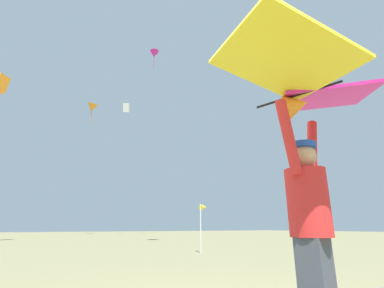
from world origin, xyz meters
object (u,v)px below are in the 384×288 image
(kite_flyer_person, at_px, (310,222))
(held_stunt_kite, at_px, (305,86))
(distant_kite_magenta_high_right, at_px, (154,54))
(distant_kite_orange_overhead_distant, at_px, (92,107))
(distant_kite_white_mid_left, at_px, (126,108))
(marker_flag, at_px, (203,210))

(kite_flyer_person, height_order, held_stunt_kite, held_stunt_kite)
(distant_kite_magenta_high_right, height_order, distant_kite_orange_overhead_distant, distant_kite_magenta_high_right)
(distant_kite_magenta_high_right, height_order, distant_kite_white_mid_left, distant_kite_magenta_high_right)
(marker_flag, bearing_deg, kite_flyer_person, -117.02)
(kite_flyer_person, distance_m, held_stunt_kite, 1.21)
(distant_kite_magenta_high_right, distance_m, distant_kite_orange_overhead_distant, 10.72)
(held_stunt_kite, xyz_separation_m, marker_flag, (3.82, 7.64, -0.64))
(distant_kite_orange_overhead_distant, bearing_deg, held_stunt_kite, -96.57)
(distant_kite_orange_overhead_distant, bearing_deg, distant_kite_white_mid_left, -33.30)
(distant_kite_orange_overhead_distant, bearing_deg, kite_flyer_person, -96.64)
(distant_kite_magenta_high_right, distance_m, marker_flag, 28.27)
(held_stunt_kite, height_order, distant_kite_white_mid_left, distant_kite_white_mid_left)
(kite_flyer_person, distance_m, distant_kite_magenta_high_right, 35.03)
(distant_kite_white_mid_left, relative_size, marker_flag, 0.75)
(distant_kite_white_mid_left, bearing_deg, kite_flyer_person, -103.82)
(held_stunt_kite, relative_size, distant_kite_orange_overhead_distant, 0.64)
(distant_kite_white_mid_left, height_order, marker_flag, distant_kite_white_mid_left)
(kite_flyer_person, height_order, distant_kite_orange_overhead_distant, distant_kite_orange_overhead_distant)
(distant_kite_orange_overhead_distant, relative_size, distant_kite_white_mid_left, 2.49)
(held_stunt_kite, height_order, distant_kite_magenta_high_right, distant_kite_magenta_high_right)
(distant_kite_orange_overhead_distant, xyz_separation_m, marker_flag, (-0.13, -26.67, -14.42))
(kite_flyer_person, xyz_separation_m, distant_kite_white_mid_left, (7.80, 31.71, 14.84))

